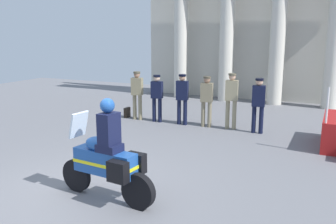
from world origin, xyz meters
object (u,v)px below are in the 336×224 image
at_px(officer_in_row_4, 232,96).
at_px(officer_in_row_2, 182,95).
at_px(motorcycle_with_rider, 108,159).
at_px(officer_in_row_3, 207,97).
at_px(officer_in_row_0, 137,91).
at_px(officer_in_row_5, 258,101).
at_px(briefcase_on_ground, 127,112).
at_px(officer_in_row_1, 157,94).

bearing_deg(officer_in_row_4, officer_in_row_2, -3.67).
bearing_deg(motorcycle_with_rider, officer_in_row_3, -82.28).
relative_size(officer_in_row_0, officer_in_row_3, 1.03).
xyz_separation_m(officer_in_row_2, officer_in_row_5, (2.49, -0.04, -0.00)).
height_order(officer_in_row_4, officer_in_row_5, officer_in_row_4).
bearing_deg(officer_in_row_3, officer_in_row_2, -4.79).
relative_size(officer_in_row_3, officer_in_row_4, 0.93).
relative_size(officer_in_row_4, briefcase_on_ground, 4.91).
relative_size(officer_in_row_0, briefcase_on_ground, 4.69).
bearing_deg(motorcycle_with_rider, officer_in_row_2, -74.24).
bearing_deg(officer_in_row_0, briefcase_on_ground, -22.44).
bearing_deg(officer_in_row_2, officer_in_row_5, 171.08).
distance_m(officer_in_row_2, motorcycle_with_rider, 5.94).
bearing_deg(officer_in_row_0, officer_in_row_2, 171.08).
xyz_separation_m(officer_in_row_2, officer_in_row_4, (1.62, 0.12, 0.06)).
distance_m(officer_in_row_0, motorcycle_with_rider, 6.48).
xyz_separation_m(officer_in_row_0, officer_in_row_2, (1.71, -0.03, -0.01)).
xyz_separation_m(officer_in_row_2, briefcase_on_ground, (-2.21, 0.16, -0.81)).
relative_size(officer_in_row_0, motorcycle_with_rider, 0.81).
distance_m(officer_in_row_3, briefcase_on_ground, 3.15).
height_order(officer_in_row_3, briefcase_on_ground, officer_in_row_3).
bearing_deg(officer_in_row_3, officer_in_row_0, -7.57).
bearing_deg(briefcase_on_ground, officer_in_row_1, -6.66).
xyz_separation_m(officer_in_row_3, officer_in_row_5, (1.66, -0.09, 0.02)).
bearing_deg(officer_in_row_1, motorcycle_with_rider, 100.23).
bearing_deg(officer_in_row_3, motorcycle_with_rider, 83.64).
bearing_deg(officer_in_row_2, officer_in_row_4, 176.33).
distance_m(officer_in_row_0, officer_in_row_5, 4.20).
relative_size(officer_in_row_0, officer_in_row_5, 1.01).
distance_m(officer_in_row_3, officer_in_row_5, 1.67).
relative_size(motorcycle_with_rider, briefcase_on_ground, 5.81).
distance_m(officer_in_row_1, officer_in_row_4, 2.56).
height_order(officer_in_row_0, officer_in_row_5, officer_in_row_0).
distance_m(officer_in_row_5, briefcase_on_ground, 4.78).
height_order(officer_in_row_3, officer_in_row_4, officer_in_row_4).
bearing_deg(officer_in_row_0, officer_in_row_5, 171.08).
relative_size(officer_in_row_2, officer_in_row_5, 1.00).
distance_m(officer_in_row_1, officer_in_row_2, 0.93).
bearing_deg(briefcase_on_ground, motorcycle_with_rider, -61.87).
bearing_deg(briefcase_on_ground, officer_in_row_3, -2.08).
xyz_separation_m(officer_in_row_1, officer_in_row_2, (0.93, -0.01, 0.04)).
xyz_separation_m(officer_in_row_0, officer_in_row_4, (3.33, 0.10, 0.05)).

